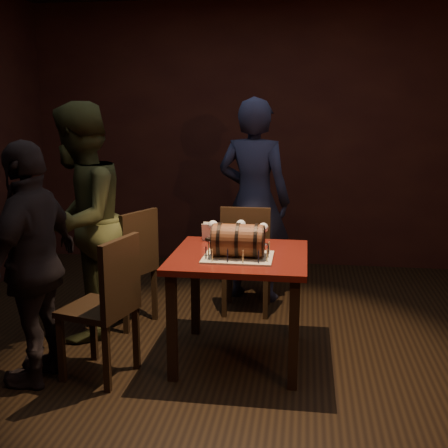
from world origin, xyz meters
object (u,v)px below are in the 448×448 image
(wine_glass_right, at_px, (263,229))
(chair_left_rear, at_px, (131,261))
(wine_glass_left, at_px, (213,226))
(pint_of_ale, at_px, (223,237))
(barrel_cake, at_px, (238,240))
(pub_table, at_px, (239,270))
(person_back, at_px, (254,200))
(chair_back, at_px, (246,254))
(wine_glass_mid, at_px, (241,226))
(chair_left_front, at_px, (108,300))
(person_left_front, at_px, (34,264))
(person_left_rear, at_px, (80,222))

(wine_glass_right, xyz_separation_m, chair_left_rear, (-1.06, 0.23, -0.35))
(wine_glass_left, height_order, pint_of_ale, wine_glass_left)
(chair_left_rear, bearing_deg, barrel_cake, -33.04)
(pub_table, relative_size, pint_of_ale, 6.00)
(person_back, bearing_deg, barrel_cake, 104.35)
(chair_back, height_order, person_back, person_back)
(pub_table, xyz_separation_m, wine_glass_mid, (-0.03, 0.35, 0.23))
(pint_of_ale, distance_m, chair_back, 0.74)
(pint_of_ale, height_order, chair_back, chair_back)
(chair_left_rear, bearing_deg, pint_of_ale, -22.28)
(chair_left_front, relative_size, person_left_front, 0.61)
(person_back, bearing_deg, wine_glass_left, 91.37)
(wine_glass_left, xyz_separation_m, wine_glass_right, (0.37, -0.03, 0.00))
(chair_back, xyz_separation_m, chair_left_front, (-0.74, -1.24, 0.00))
(pub_table, xyz_separation_m, chair_back, (-0.04, 0.84, -0.12))
(wine_glass_mid, xyz_separation_m, pint_of_ale, (-0.11, -0.17, -0.04))
(person_left_rear, bearing_deg, wine_glass_right, 91.46)
(wine_glass_right, distance_m, chair_left_rear, 1.14)
(pub_table, xyz_separation_m, pint_of_ale, (-0.14, 0.17, 0.18))
(person_left_rear, bearing_deg, person_left_front, 0.84)
(barrel_cake, xyz_separation_m, person_left_rear, (-1.22, 0.37, 0.01))
(wine_glass_mid, height_order, wine_glass_right, same)
(wine_glass_right, relative_size, chair_left_rear, 0.17)
(wine_glass_left, height_order, wine_glass_right, same)
(barrel_cake, distance_m, person_left_rear, 1.28)
(chair_back, bearing_deg, chair_left_front, -120.95)
(person_left_front, bearing_deg, person_left_rear, -175.64)
(pub_table, xyz_separation_m, barrel_cake, (0.00, -0.11, 0.23))
(wine_glass_left, distance_m, wine_glass_right, 0.37)
(pub_table, relative_size, person_left_front, 0.59)
(chair_back, height_order, person_left_front, person_left_front)
(person_left_front, bearing_deg, chair_left_front, 105.20)
(wine_glass_left, xyz_separation_m, chair_left_front, (-0.56, -0.69, -0.35))
(chair_left_rear, relative_size, person_back, 0.52)
(wine_glass_mid, bearing_deg, person_left_front, -145.24)
(wine_glass_mid, bearing_deg, person_back, 89.53)
(chair_back, height_order, chair_left_front, same)
(wine_glass_left, relative_size, wine_glass_right, 1.00)
(wine_glass_left, xyz_separation_m, person_left_front, (-0.99, -0.78, -0.10))
(chair_left_front, bearing_deg, pint_of_ale, 41.53)
(chair_left_rear, relative_size, person_left_front, 0.61)
(person_left_rear, bearing_deg, pint_of_ale, 86.65)
(wine_glass_left, bearing_deg, person_left_front, -142.07)
(chair_left_rear, distance_m, person_left_rear, 0.52)
(barrel_cake, distance_m, chair_left_front, 0.91)
(chair_left_front, distance_m, person_left_rear, 0.86)
(wine_glass_right, relative_size, person_back, 0.09)
(barrel_cake, distance_m, wine_glass_mid, 0.46)
(barrel_cake, bearing_deg, pub_table, 91.63)
(pub_table, relative_size, chair_left_front, 0.97)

